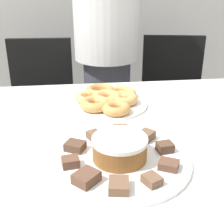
% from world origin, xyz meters
% --- Properties ---
extents(table, '(1.95, 1.05, 0.74)m').
position_xyz_m(table, '(0.00, 0.00, 0.68)').
color(table, silver).
rests_on(table, ground_plane).
extents(person_standing, '(0.37, 0.37, 1.58)m').
position_xyz_m(person_standing, '(0.05, 0.92, 0.82)').
color(person_standing, '#383842').
rests_on(person_standing, ground_plane).
extents(office_chair_left, '(0.46, 0.46, 0.86)m').
position_xyz_m(office_chair_left, '(-0.36, 0.93, 0.40)').
color(office_chair_left, black).
rests_on(office_chair_left, ground_plane).
extents(office_chair_right, '(0.51, 0.51, 0.86)m').
position_xyz_m(office_chair_right, '(0.48, 0.93, 0.40)').
color(office_chair_right, black).
rests_on(office_chair_right, ground_plane).
extents(plate_cake, '(0.40, 0.40, 0.01)m').
position_xyz_m(plate_cake, '(-0.02, -0.15, 0.75)').
color(plate_cake, white).
rests_on(plate_cake, table).
extents(plate_donuts, '(0.32, 0.32, 0.01)m').
position_xyz_m(plate_donuts, '(-0.01, 0.26, 0.75)').
color(plate_donuts, white).
rests_on(plate_donuts, table).
extents(frosted_cake, '(0.15, 0.15, 0.07)m').
position_xyz_m(frosted_cake, '(-0.02, -0.15, 0.79)').
color(frosted_cake, brown).
rests_on(frosted_cake, plate_cake).
extents(lamington_0, '(0.07, 0.07, 0.02)m').
position_xyz_m(lamington_0, '(-0.14, -0.09, 0.77)').
color(lamington_0, '#513828').
rests_on(lamington_0, plate_cake).
extents(lamington_1, '(0.05, 0.05, 0.03)m').
position_xyz_m(lamington_1, '(-0.16, -0.18, 0.77)').
color(lamington_1, brown).
rests_on(lamington_1, plate_cake).
extents(lamington_2, '(0.08, 0.08, 0.03)m').
position_xyz_m(lamington_2, '(-0.12, -0.25, 0.77)').
color(lamington_2, brown).
rests_on(lamington_2, plate_cake).
extents(lamington_3, '(0.06, 0.06, 0.02)m').
position_xyz_m(lamington_3, '(-0.04, -0.29, 0.77)').
color(lamington_3, brown).
rests_on(lamington_3, plate_cake).
extents(lamington_4, '(0.05, 0.06, 0.02)m').
position_xyz_m(lamington_4, '(0.04, -0.28, 0.77)').
color(lamington_4, brown).
rests_on(lamington_4, plate_cake).
extents(lamington_5, '(0.07, 0.06, 0.02)m').
position_xyz_m(lamington_5, '(0.10, -0.22, 0.76)').
color(lamington_5, brown).
rests_on(lamington_5, plate_cake).
extents(lamington_6, '(0.05, 0.04, 0.03)m').
position_xyz_m(lamington_6, '(0.12, -0.13, 0.77)').
color(lamington_6, '#513828').
rests_on(lamington_6, plate_cake).
extents(lamington_7, '(0.06, 0.06, 0.03)m').
position_xyz_m(lamington_7, '(0.08, -0.06, 0.77)').
color(lamington_7, brown).
rests_on(lamington_7, plate_cake).
extents(lamington_8, '(0.05, 0.06, 0.03)m').
position_xyz_m(lamington_8, '(0.00, -0.02, 0.77)').
color(lamington_8, brown).
rests_on(lamington_8, plate_cake).
extents(lamington_9, '(0.05, 0.06, 0.02)m').
position_xyz_m(lamington_9, '(-0.08, -0.03, 0.77)').
color(lamington_9, brown).
rests_on(lamington_9, plate_cake).
extents(donut_0, '(0.12, 0.12, 0.04)m').
position_xyz_m(donut_0, '(-0.01, 0.26, 0.77)').
color(donut_0, tan).
rests_on(donut_0, plate_donuts).
extents(donut_1, '(0.13, 0.13, 0.03)m').
position_xyz_m(donut_1, '(-0.03, 0.35, 0.77)').
color(donut_1, '#C68447').
rests_on(donut_1, plate_donuts).
extents(donut_2, '(0.11, 0.11, 0.03)m').
position_xyz_m(donut_2, '(-0.08, 0.29, 0.77)').
color(donut_2, '#E5AD66').
rests_on(donut_2, plate_donuts).
extents(donut_3, '(0.12, 0.12, 0.04)m').
position_xyz_m(donut_3, '(-0.06, 0.20, 0.77)').
color(donut_3, '#D18E4C').
rests_on(donut_3, plate_donuts).
extents(donut_4, '(0.11, 0.11, 0.03)m').
position_xyz_m(donut_4, '(0.01, 0.16, 0.77)').
color(donut_4, '#D18E4C').
rests_on(donut_4, plate_donuts).
extents(donut_5, '(0.12, 0.12, 0.04)m').
position_xyz_m(donut_5, '(0.05, 0.25, 0.77)').
color(donut_5, tan).
rests_on(donut_5, plate_donuts).
extents(donut_6, '(0.12, 0.12, 0.03)m').
position_xyz_m(donut_6, '(0.05, 0.32, 0.77)').
color(donut_6, tan).
rests_on(donut_6, plate_donuts).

